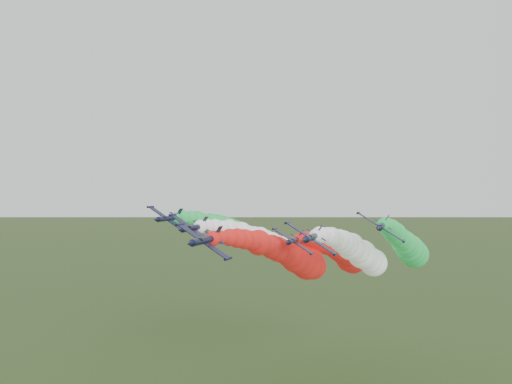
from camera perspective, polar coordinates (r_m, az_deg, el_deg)
jet_lead at (r=111.84m, az=4.20°, el=-7.37°), size 12.72×62.48×16.87m
jet_inner_left at (r=126.41m, az=1.82°, el=-6.10°), size 13.10×62.90×17.29m
jet_inner_right at (r=118.69m, az=11.65°, el=-6.79°), size 12.86×62.66×17.05m
jet_outer_left at (r=136.50m, az=-1.13°, el=-5.08°), size 12.72×62.52×16.91m
jet_outer_right at (r=130.62m, az=16.76°, el=-5.82°), size 13.15×62.95×17.34m
jet_trail at (r=140.15m, az=9.55°, el=-6.94°), size 13.04×62.84×17.23m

